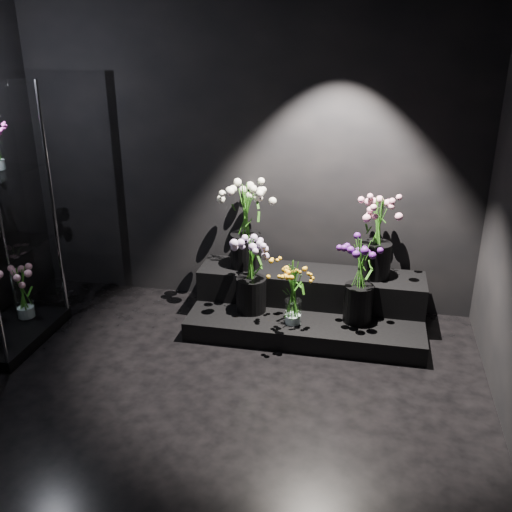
# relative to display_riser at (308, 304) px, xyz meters

# --- Properties ---
(floor) EXTENTS (4.00, 4.00, 0.00)m
(floor) POSITION_rel_display_riser_xyz_m (-0.62, -1.62, -0.18)
(floor) COLOR black
(floor) RESTS_ON ground
(wall_back) EXTENTS (4.00, 0.00, 4.00)m
(wall_back) POSITION_rel_display_riser_xyz_m (-0.62, 0.38, 1.22)
(wall_back) COLOR black
(wall_back) RESTS_ON floor
(display_riser) EXTENTS (1.92, 0.85, 0.43)m
(display_riser) POSITION_rel_display_riser_xyz_m (0.00, 0.00, 0.00)
(display_riser) COLOR black
(display_riser) RESTS_ON floor
(bouquet_orange_bells) EXTENTS (0.35, 0.35, 0.55)m
(bouquet_orange_bells) POSITION_rel_display_riser_xyz_m (-0.09, -0.32, 0.27)
(bouquet_orange_bells) COLOR white
(bouquet_orange_bells) RESTS_ON display_riser
(bouquet_lilac) EXTENTS (0.37, 0.37, 0.64)m
(bouquet_lilac) POSITION_rel_display_riser_xyz_m (-0.46, -0.18, 0.34)
(bouquet_lilac) COLOR black
(bouquet_lilac) RESTS_ON display_riser
(bouquet_purple) EXTENTS (0.35, 0.35, 0.70)m
(bouquet_purple) POSITION_rel_display_riser_xyz_m (0.42, -0.19, 0.37)
(bouquet_purple) COLOR black
(bouquet_purple) RESTS_ON display_riser
(bouquet_cream_roses) EXTENTS (0.42, 0.42, 0.74)m
(bouquet_cream_roses) POSITION_rel_display_riser_xyz_m (-0.58, 0.13, 0.68)
(bouquet_cream_roses) COLOR black
(bouquet_cream_roses) RESTS_ON display_riser
(bouquet_pink_roses) EXTENTS (0.39, 0.39, 0.68)m
(bouquet_pink_roses) POSITION_rel_display_riser_xyz_m (0.53, 0.13, 0.63)
(bouquet_pink_roses) COLOR black
(bouquet_pink_roses) RESTS_ON display_riser
(bouquet_case_base_pink) EXTENTS (0.35, 0.35, 0.47)m
(bouquet_case_base_pink) POSITION_rel_display_riser_xyz_m (-2.33, -0.55, 0.16)
(bouquet_case_base_pink) COLOR white
(bouquet_case_base_pink) RESTS_ON display_case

